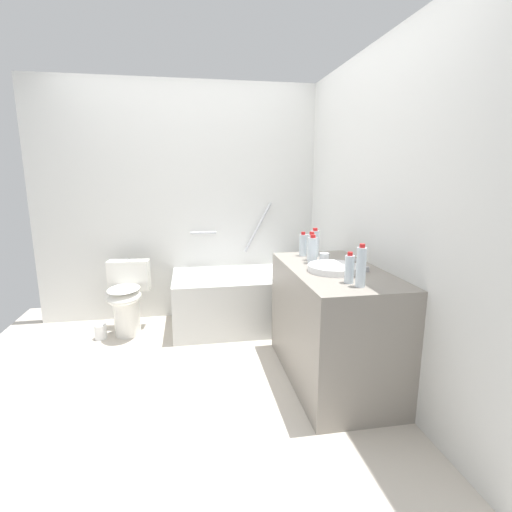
{
  "coord_description": "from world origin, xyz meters",
  "views": [
    {
      "loc": [
        0.0,
        -2.69,
        1.51
      ],
      "look_at": [
        0.53,
        0.32,
        0.85
      ],
      "focal_mm": 26.8,
      "sensor_mm": 36.0,
      "label": 1
    }
  ],
  "objects_px": {
    "water_bottle_4": "(311,247)",
    "water_bottle_5": "(314,243)",
    "bathtub": "(245,298)",
    "drinking_glass_0": "(310,248)",
    "water_bottle_1": "(349,269)",
    "toilet_paper_roll": "(100,332)",
    "water_bottle_0": "(361,267)",
    "drinking_glass_1": "(324,258)",
    "sink_faucet": "(362,265)",
    "water_bottle_3": "(303,245)",
    "sink_basin": "(333,268)",
    "toilet": "(126,297)",
    "water_bottle_2": "(312,250)"
  },
  "relations": [
    {
      "from": "water_bottle_4",
      "to": "water_bottle_5",
      "type": "relative_size",
      "value": 0.95
    },
    {
      "from": "bathtub",
      "to": "water_bottle_4",
      "type": "distance_m",
      "value": 1.14
    },
    {
      "from": "water_bottle_5",
      "to": "drinking_glass_0",
      "type": "distance_m",
      "value": 0.12
    },
    {
      "from": "water_bottle_5",
      "to": "water_bottle_1",
      "type": "bearing_deg",
      "value": -92.62
    },
    {
      "from": "drinking_glass_0",
      "to": "toilet_paper_roll",
      "type": "relative_size",
      "value": 0.75
    },
    {
      "from": "water_bottle_1",
      "to": "water_bottle_4",
      "type": "distance_m",
      "value": 0.65
    },
    {
      "from": "bathtub",
      "to": "water_bottle_0",
      "type": "bearing_deg",
      "value": -73.81
    },
    {
      "from": "drinking_glass_1",
      "to": "sink_faucet",
      "type": "bearing_deg",
      "value": -52.6
    },
    {
      "from": "water_bottle_4",
      "to": "drinking_glass_0",
      "type": "xyz_separation_m",
      "value": [
        0.06,
        0.22,
        -0.05
      ]
    },
    {
      "from": "bathtub",
      "to": "water_bottle_3",
      "type": "relative_size",
      "value": 7.22
    },
    {
      "from": "water_bottle_1",
      "to": "sink_basin",
      "type": "bearing_deg",
      "value": 87.16
    },
    {
      "from": "water_bottle_0",
      "to": "drinking_glass_0",
      "type": "distance_m",
      "value": 0.96
    },
    {
      "from": "toilet",
      "to": "sink_basin",
      "type": "bearing_deg",
      "value": 58.24
    },
    {
      "from": "water_bottle_4",
      "to": "drinking_glass_0",
      "type": "bearing_deg",
      "value": 73.65
    },
    {
      "from": "bathtub",
      "to": "sink_faucet",
      "type": "height_order",
      "value": "bathtub"
    },
    {
      "from": "water_bottle_4",
      "to": "toilet_paper_roll",
      "type": "relative_size",
      "value": 1.6
    },
    {
      "from": "toilet",
      "to": "water_bottle_1",
      "type": "bearing_deg",
      "value": 51.8
    },
    {
      "from": "bathtub",
      "to": "toilet",
      "type": "height_order",
      "value": "bathtub"
    },
    {
      "from": "water_bottle_1",
      "to": "sink_faucet",
      "type": "bearing_deg",
      "value": 52.52
    },
    {
      "from": "toilet",
      "to": "water_bottle_4",
      "type": "distance_m",
      "value": 1.85
    },
    {
      "from": "water_bottle_1",
      "to": "water_bottle_4",
      "type": "xyz_separation_m",
      "value": [
        -0.03,
        0.65,
        0.01
      ]
    },
    {
      "from": "water_bottle_0",
      "to": "drinking_glass_1",
      "type": "bearing_deg",
      "value": 89.77
    },
    {
      "from": "bathtub",
      "to": "toilet_paper_roll",
      "type": "relative_size",
      "value": 10.24
    },
    {
      "from": "water_bottle_0",
      "to": "toilet",
      "type": "bearing_deg",
      "value": 135.56
    },
    {
      "from": "drinking_glass_0",
      "to": "toilet_paper_roll",
      "type": "bearing_deg",
      "value": 164.3
    },
    {
      "from": "water_bottle_3",
      "to": "water_bottle_5",
      "type": "bearing_deg",
      "value": -35.02
    },
    {
      "from": "water_bottle_1",
      "to": "water_bottle_5",
      "type": "height_order",
      "value": "water_bottle_5"
    },
    {
      "from": "water_bottle_3",
      "to": "sink_basin",
      "type": "bearing_deg",
      "value": -83.44
    },
    {
      "from": "water_bottle_5",
      "to": "bathtub",
      "type": "bearing_deg",
      "value": 122.42
    },
    {
      "from": "water_bottle_4",
      "to": "drinking_glass_1",
      "type": "relative_size",
      "value": 2.9
    },
    {
      "from": "sink_basin",
      "to": "drinking_glass_0",
      "type": "relative_size",
      "value": 3.42
    },
    {
      "from": "toilet",
      "to": "sink_faucet",
      "type": "xyz_separation_m",
      "value": [
        1.8,
        -1.19,
        0.52
      ]
    },
    {
      "from": "sink_faucet",
      "to": "drinking_glass_0",
      "type": "height_order",
      "value": "drinking_glass_0"
    },
    {
      "from": "sink_faucet",
      "to": "water_bottle_5",
      "type": "height_order",
      "value": "water_bottle_5"
    },
    {
      "from": "water_bottle_1",
      "to": "drinking_glass_1",
      "type": "bearing_deg",
      "value": 86.19
    },
    {
      "from": "water_bottle_4",
      "to": "water_bottle_2",
      "type": "bearing_deg",
      "value": -103.37
    },
    {
      "from": "toilet",
      "to": "drinking_glass_1",
      "type": "xyz_separation_m",
      "value": [
        1.61,
        -0.95,
        0.53
      ]
    },
    {
      "from": "sink_basin",
      "to": "water_bottle_1",
      "type": "distance_m",
      "value": 0.3
    },
    {
      "from": "water_bottle_3",
      "to": "bathtub",
      "type": "bearing_deg",
      "value": 119.57
    },
    {
      "from": "bathtub",
      "to": "toilet_paper_roll",
      "type": "bearing_deg",
      "value": -175.65
    },
    {
      "from": "toilet_paper_roll",
      "to": "sink_faucet",
      "type": "bearing_deg",
      "value": -28.27
    },
    {
      "from": "toilet",
      "to": "toilet_paper_roll",
      "type": "xyz_separation_m",
      "value": [
        -0.24,
        -0.1,
        -0.29
      ]
    },
    {
      "from": "sink_faucet",
      "to": "drinking_glass_1",
      "type": "height_order",
      "value": "sink_faucet"
    },
    {
      "from": "sink_basin",
      "to": "water_bottle_2",
      "type": "bearing_deg",
      "value": 104.71
    },
    {
      "from": "water_bottle_1",
      "to": "toilet_paper_roll",
      "type": "relative_size",
      "value": 1.39
    },
    {
      "from": "toilet",
      "to": "bathtub",
      "type": "bearing_deg",
      "value": 95.57
    },
    {
      "from": "sink_faucet",
      "to": "water_bottle_2",
      "type": "xyz_separation_m",
      "value": [
        -0.28,
        0.26,
        0.07
      ]
    },
    {
      "from": "water_bottle_4",
      "to": "water_bottle_5",
      "type": "bearing_deg",
      "value": 60.24
    },
    {
      "from": "water_bottle_4",
      "to": "water_bottle_5",
      "type": "distance_m",
      "value": 0.13
    },
    {
      "from": "water_bottle_1",
      "to": "drinking_glass_0",
      "type": "bearing_deg",
      "value": 87.8
    }
  ]
}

